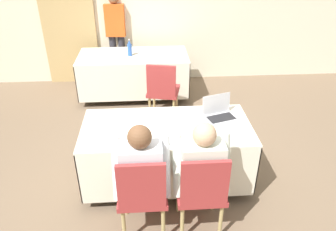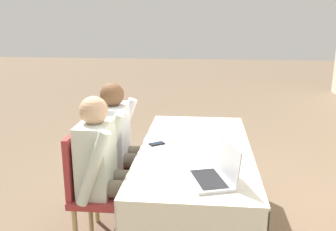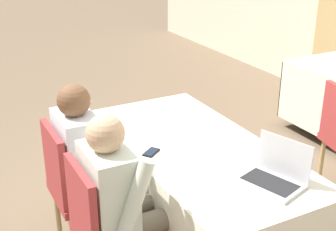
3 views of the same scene
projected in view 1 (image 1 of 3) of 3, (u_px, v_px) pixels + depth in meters
ground_plane at (167, 180)px, 3.77m from camera, size 24.00×24.00×0.00m
wall_back at (155, 6)px, 5.66m from camera, size 12.00×0.06×2.70m
curtain_panel at (66, 9)px, 5.53m from camera, size 0.92×0.04×2.65m
conference_table_near at (167, 140)px, 3.49m from camera, size 1.77×0.84×0.73m
conference_table_far at (134, 65)px, 5.38m from camera, size 1.77×0.84×0.73m
laptop at (220, 114)px, 3.53m from camera, size 0.39×0.34×0.24m
cell_phone at (164, 143)px, 3.14m from camera, size 0.12×0.14×0.01m
paper_beside_laptop at (144, 122)px, 3.48m from camera, size 0.30×0.35×0.00m
water_bottle at (130, 48)px, 5.21m from camera, size 0.07×0.07×0.27m
chair_near_left at (142, 192)px, 2.87m from camera, size 0.44×0.44×0.92m
chair_near_right at (201, 189)px, 2.90m from camera, size 0.44×0.44×0.92m
chair_far_spare at (163, 89)px, 4.70m from camera, size 0.52×0.52×0.92m
person_checkered_shirt at (142, 171)px, 2.88m from camera, size 0.50×0.52×1.18m
person_white_shirt at (200, 168)px, 2.91m from camera, size 0.50×0.52×1.18m
person_red_shirt at (116, 32)px, 5.81m from camera, size 0.35×0.23×1.59m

